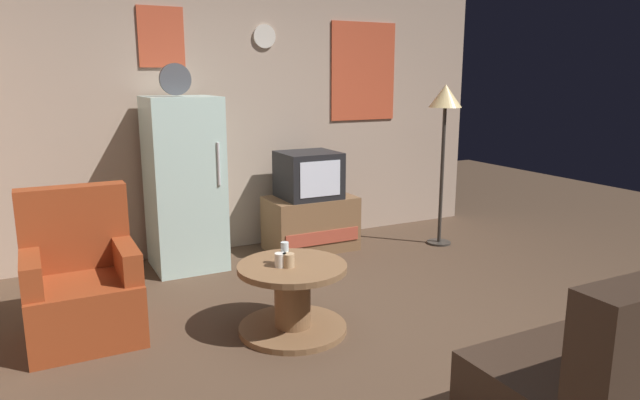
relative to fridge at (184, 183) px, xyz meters
name	(u,v)px	position (x,y,z in m)	size (l,w,h in m)	color
ground_plane	(385,339)	(0.76, -2.03, -0.75)	(12.00, 12.00, 0.00)	#4C3828
wall_with_art	(249,106)	(0.77, 0.42, 0.62)	(5.20, 0.12, 2.75)	tan
fridge	(184,183)	(0.00, 0.00, 0.00)	(0.60, 0.62, 1.77)	silver
tv_stand	(311,223)	(1.20, -0.04, -0.49)	(0.84, 0.53, 0.52)	brown
crt_tv	(308,175)	(1.18, -0.04, -0.01)	(0.54, 0.51, 0.44)	black
standing_lamp	(445,109)	(2.45, -0.47, 0.60)	(0.32, 0.32, 1.59)	#332D28
coffee_table	(292,298)	(0.28, -1.64, -0.52)	(0.72, 0.72, 0.47)	brown
wine_glass	(285,253)	(0.24, -1.62, -0.21)	(0.05, 0.05, 0.15)	silver
mug_ceramic_white	(281,260)	(0.20, -1.65, -0.24)	(0.08, 0.08, 0.09)	silver
mug_ceramic_tan	(289,260)	(0.24, -1.68, -0.24)	(0.08, 0.08, 0.09)	tan
armchair	(82,286)	(-0.96, -1.06, -0.42)	(0.68, 0.68, 0.96)	maroon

